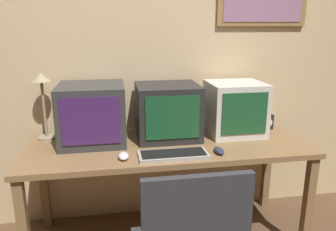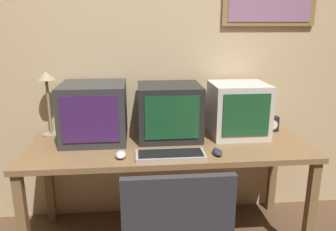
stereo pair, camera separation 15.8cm
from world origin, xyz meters
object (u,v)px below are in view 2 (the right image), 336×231
object	(u,v)px
monitor_center	(169,111)
desk_lamp	(47,90)
monitor_right	(238,110)
keyboard_main	(171,155)
mouse_far_corner	(121,155)
mouse_near_keyboard	(217,152)
monitor_left	(94,112)
desk_clock	(271,124)

from	to	relation	value
monitor_center	desk_lamp	world-z (taller)	desk_lamp
desk_lamp	monitor_right	bearing A→B (deg)	-4.78
monitor_center	keyboard_main	xyz separation A→B (m)	(-0.03, -0.37, -0.18)
mouse_far_corner	desk_lamp	distance (m)	0.77
mouse_near_keyboard	mouse_far_corner	distance (m)	0.60
mouse_far_corner	monitor_left	bearing A→B (deg)	118.63
mouse_near_keyboard	desk_clock	xyz separation A→B (m)	(0.52, 0.42, 0.04)
mouse_near_keyboard	desk_clock	size ratio (longest dim) A/B	1.00
monitor_left	monitor_right	world-z (taller)	monitor_left
desk_clock	mouse_near_keyboard	bearing A→B (deg)	-140.89
monitor_center	mouse_far_corner	xyz separation A→B (m)	(-0.33, -0.36, -0.17)
monitor_center	desk_clock	xyz separation A→B (m)	(0.79, 0.06, -0.13)
monitor_center	monitor_left	bearing A→B (deg)	-179.27
monitor_right	mouse_near_keyboard	distance (m)	0.46
monitor_left	monitor_right	size ratio (longest dim) A/B	1.11
desk_clock	desk_lamp	size ratio (longest dim) A/B	0.24
desk_lamp	keyboard_main	bearing A→B (deg)	-30.20
monitor_left	desk_clock	size ratio (longest dim) A/B	3.83
mouse_near_keyboard	mouse_far_corner	size ratio (longest dim) A/B	1.10
mouse_far_corner	desk_lamp	world-z (taller)	desk_lamp
mouse_near_keyboard	desk_lamp	bearing A→B (deg)	157.02
keyboard_main	monitor_center	bearing A→B (deg)	85.60
monitor_center	monitor_right	distance (m)	0.50
keyboard_main	desk_lamp	distance (m)	1.01
monitor_left	desk_lamp	world-z (taller)	desk_lamp
monitor_center	monitor_right	xyz separation A→B (m)	(0.50, -0.00, 0.00)
keyboard_main	monitor_right	bearing A→B (deg)	34.79
monitor_center	desk_clock	bearing A→B (deg)	4.28
desk_lamp	mouse_far_corner	bearing A→B (deg)	-41.80
desk_clock	desk_lamp	world-z (taller)	desk_lamp
monitor_center	keyboard_main	world-z (taller)	monitor_center
monitor_center	desk_clock	size ratio (longest dim) A/B	3.81
monitor_right	desk_clock	bearing A→B (deg)	12.06
monitor_center	mouse_far_corner	bearing A→B (deg)	-132.95
monitor_left	mouse_near_keyboard	distance (m)	0.88
monitor_left	mouse_far_corner	distance (m)	0.44
mouse_near_keyboard	monitor_center	bearing A→B (deg)	126.15
keyboard_main	desk_clock	xyz separation A→B (m)	(0.81, 0.43, 0.04)
mouse_near_keyboard	monitor_left	bearing A→B (deg)	155.62
monitor_center	desk_clock	distance (m)	0.80
monitor_right	keyboard_main	world-z (taller)	monitor_right
keyboard_main	mouse_far_corner	xyz separation A→B (m)	(-0.30, 0.01, 0.01)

